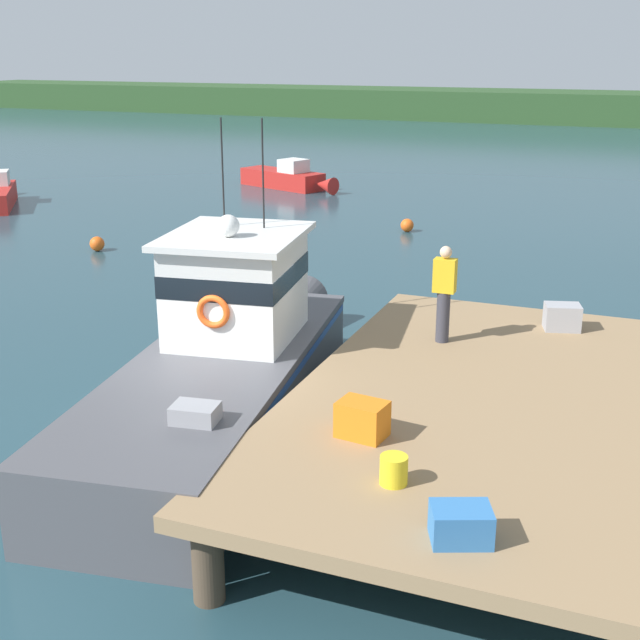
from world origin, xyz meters
The scene contains 12 objects.
ground_plane centered at (0.00, 0.00, 0.00)m, with size 200.00×200.00×0.00m, color #23424C.
dock centered at (4.80, 0.00, 1.07)m, with size 6.00×9.00×1.20m.
main_fishing_boat centered at (0.12, 0.34, 1.01)m, with size 3.70×9.96×4.80m.
crate_stack_mid_dock centered at (4.90, -3.76, 1.38)m, with size 0.60×0.44×0.36m, color #3370B2.
crate_single_by_cleat centered at (5.08, 3.42, 1.42)m, with size 0.60×0.44×0.45m, color #9E9EA3.
crate_stack_near_edge centered at (3.22, -1.87, 1.43)m, with size 0.60×0.44×0.46m, color orange.
bait_bucket centered at (3.95, -2.90, 1.37)m, with size 0.32×0.32×0.34m, color yellow.
deckhand_by_the_boat centered at (3.30, 2.03, 2.06)m, with size 0.36×0.22×1.63m.
moored_boat_off_the_point centered at (-8.55, 22.58, 0.44)m, with size 5.05×2.74×1.28m.
mooring_buoy_spare_mooring centered at (-9.15, 9.58, 0.22)m, with size 0.44×0.44×0.44m, color #EA5B19.
mooring_buoy_inshore centered at (-1.20, 15.72, 0.22)m, with size 0.44×0.44×0.44m, color #EA5B19.
far_shoreline centered at (0.00, 62.00, 1.20)m, with size 120.00×8.00×2.40m, color #284723.
Camera 1 is at (6.30, -11.09, 5.91)m, focal length 47.32 mm.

